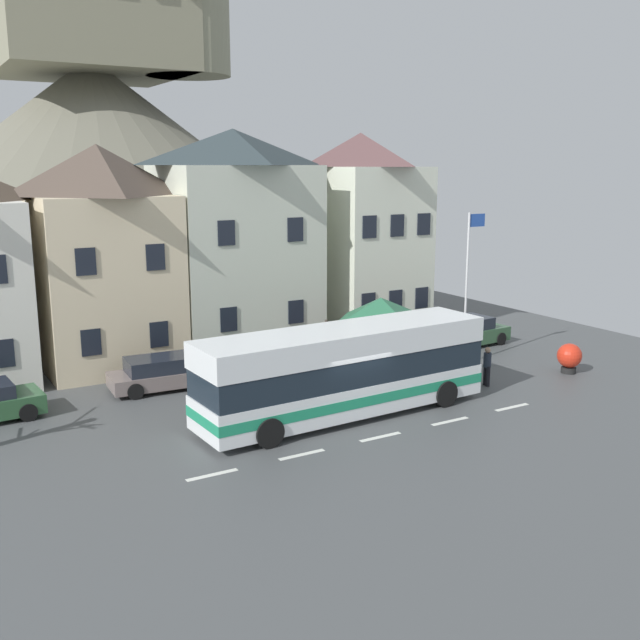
# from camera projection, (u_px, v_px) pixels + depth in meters

# --- Properties ---
(ground_plane) EXTENTS (40.00, 60.00, 0.07)m
(ground_plane) POSITION_uv_depth(u_px,v_px,m) (351.00, 422.00, 25.83)
(ground_plane) COLOR #4A4D4F
(townhouse_01) EXTENTS (5.69, 6.07, 9.76)m
(townhouse_01) POSITION_uv_depth(u_px,v_px,m) (103.00, 257.00, 32.25)
(townhouse_01) COLOR beige
(townhouse_01) RESTS_ON ground_plane
(townhouse_02) EXTENTS (6.84, 5.91, 10.54)m
(townhouse_02) POSITION_uv_depth(u_px,v_px,m) (235.00, 241.00, 35.25)
(townhouse_02) COLOR beige
(townhouse_02) RESTS_ON ground_plane
(townhouse_03) EXTENTS (5.01, 6.79, 10.53)m
(townhouse_03) POSITION_uv_depth(u_px,v_px,m) (360.00, 233.00, 39.34)
(townhouse_03) COLOR silver
(townhouse_03) RESTS_ON ground_plane
(hilltop_castle) EXTENTS (43.24, 43.24, 22.33)m
(hilltop_castle) POSITION_uv_depth(u_px,v_px,m) (97.00, 169.00, 54.16)
(hilltop_castle) COLOR #6D6B5B
(hilltop_castle) RESTS_ON ground_plane
(transit_bus) EXTENTS (11.20, 3.07, 3.23)m
(transit_bus) POSITION_uv_depth(u_px,v_px,m) (344.00, 372.00, 26.07)
(transit_bus) COLOR white
(transit_bus) RESTS_ON ground_plane
(bus_shelter) EXTENTS (3.60, 3.60, 3.48)m
(bus_shelter) POSITION_uv_depth(u_px,v_px,m) (381.00, 311.00, 30.44)
(bus_shelter) COLOR #473D33
(bus_shelter) RESTS_ON ground_plane
(parked_car_00) EXTENTS (4.28, 2.26, 1.43)m
(parked_car_00) POSITION_uv_depth(u_px,v_px,m) (468.00, 332.00, 36.52)
(parked_car_00) COLOR #325638
(parked_car_00) RESTS_ON ground_plane
(parked_car_02) EXTENTS (4.30, 2.28, 1.32)m
(parked_car_02) POSITION_uv_depth(u_px,v_px,m) (370.00, 345.00, 34.09)
(parked_car_02) COLOR maroon
(parked_car_02) RESTS_ON ground_plane
(parked_car_03) EXTENTS (4.63, 2.17, 1.33)m
(parked_car_03) POSITION_uv_depth(u_px,v_px,m) (165.00, 373.00, 29.47)
(parked_car_03) COLOR slate
(parked_car_03) RESTS_ON ground_plane
(pedestrian_00) EXTENTS (0.35, 0.35, 1.60)m
(pedestrian_00) POSITION_uv_depth(u_px,v_px,m) (449.00, 354.00, 31.26)
(pedestrian_00) COLOR #38332D
(pedestrian_00) RESTS_ON ground_plane
(pedestrian_01) EXTENTS (0.32, 0.38, 1.62)m
(pedestrian_01) POSITION_uv_depth(u_px,v_px,m) (487.00, 365.00, 29.81)
(pedestrian_01) COLOR black
(pedestrian_01) RESTS_ON ground_plane
(public_bench) EXTENTS (1.53, 0.48, 0.87)m
(public_bench) POSITION_uv_depth(u_px,v_px,m) (325.00, 361.00, 31.89)
(public_bench) COLOR #473828
(public_bench) RESTS_ON ground_plane
(flagpole) EXTENTS (0.95, 0.10, 6.85)m
(flagpole) POSITION_uv_depth(u_px,v_px,m) (468.00, 278.00, 32.37)
(flagpole) COLOR silver
(flagpole) RESTS_ON ground_plane
(harbour_buoy) EXTENTS (1.06, 1.06, 1.31)m
(harbour_buoy) POSITION_uv_depth(u_px,v_px,m) (569.00, 357.00, 31.65)
(harbour_buoy) COLOR black
(harbour_buoy) RESTS_ON ground_plane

